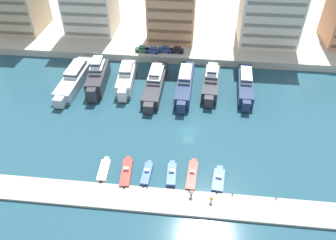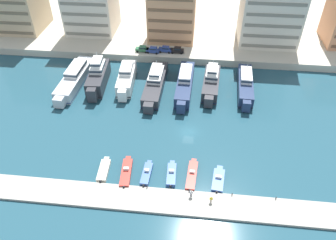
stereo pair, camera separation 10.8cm
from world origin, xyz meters
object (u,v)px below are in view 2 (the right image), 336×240
(yacht_silver_far_left, at_px, (75,78))
(yacht_charcoal_left, at_px, (98,76))
(motorboat_cream_far_left, at_px, (104,170))
(motorboat_blue_center_right, at_px, (218,180))
(motorboat_blue_center_left, at_px, (171,174))
(car_green_far_left, at_px, (142,49))
(yacht_navy_mid_right, at_px, (245,85))
(motorboat_red_center, at_px, (192,175))
(yacht_navy_center, at_px, (185,84))
(pedestrian_mid_deck, at_px, (211,199))
(motorboat_red_left, at_px, (126,172))
(yacht_charcoal_center_left, at_px, (155,83))
(car_blue_left, at_px, (153,50))
(pedestrian_near_edge, at_px, (191,193))
(yacht_white_mid_left, at_px, (126,78))
(car_black_center_left, at_px, (177,50))
(motorboat_blue_mid_left, at_px, (147,174))
(car_blue_mid_left, at_px, (165,49))
(yacht_charcoal_center_right, at_px, (211,82))

(yacht_silver_far_left, xyz_separation_m, yacht_charcoal_left, (6.69, 0.01, 0.88))
(motorboat_cream_far_left, xyz_separation_m, motorboat_blue_center_right, (23.27, -0.07, 0.03))
(motorboat_blue_center_left, distance_m, car_green_far_left, 48.50)
(yacht_navy_mid_right, xyz_separation_m, motorboat_red_center, (-12.69, -31.69, -1.48))
(yacht_navy_center, relative_size, pedestrian_mid_deck, 13.70)
(motorboat_red_left, height_order, car_green_far_left, car_green_far_left)
(pedestrian_mid_deck, bearing_deg, yacht_charcoal_center_left, 113.03)
(yacht_navy_center, distance_m, car_blue_left, 19.12)
(car_green_far_left, xyz_separation_m, pedestrian_mid_deck, (21.56, -52.39, -1.77))
(pedestrian_near_edge, bearing_deg, yacht_navy_mid_right, 71.12)
(yacht_silver_far_left, xyz_separation_m, yacht_white_mid_left, (14.41, 0.95, 0.34))
(motorboat_blue_center_left, bearing_deg, car_black_center_left, 93.48)
(yacht_charcoal_left, height_order, yacht_white_mid_left, yacht_charcoal_left)
(motorboat_blue_mid_left, bearing_deg, car_blue_left, 96.47)
(motorboat_red_center, height_order, car_blue_mid_left, car_blue_mid_left)
(yacht_silver_far_left, distance_m, pedestrian_mid_deck, 52.52)
(motorboat_blue_mid_left, distance_m, car_green_far_left, 47.83)
(motorboat_blue_center_right, bearing_deg, car_black_center_left, 104.51)
(yacht_navy_center, height_order, car_blue_left, yacht_navy_center)
(yacht_charcoal_center_left, distance_m, car_blue_mid_left, 16.81)
(motorboat_red_center, xyz_separation_m, pedestrian_mid_deck, (3.83, -6.12, 0.97))
(motorboat_blue_center_left, relative_size, motorboat_red_center, 0.80)
(motorboat_blue_center_left, distance_m, pedestrian_near_edge, 6.61)
(car_blue_left, bearing_deg, motorboat_blue_center_left, -77.48)
(yacht_charcoal_left, relative_size, yacht_charcoal_center_right, 0.97)
(motorboat_cream_far_left, distance_m, car_black_center_left, 48.63)
(motorboat_blue_center_left, bearing_deg, yacht_silver_far_left, 134.57)
(motorboat_blue_center_left, distance_m, motorboat_blue_center_right, 9.41)
(motorboat_red_left, xyz_separation_m, motorboat_blue_center_left, (9.19, 0.44, 0.04))
(yacht_charcoal_center_right, height_order, car_green_far_left, yacht_charcoal_center_right)
(pedestrian_near_edge, bearing_deg, motorboat_blue_center_right, 41.26)
(yacht_charcoal_center_right, xyz_separation_m, car_black_center_left, (-10.52, 15.13, 0.96))
(car_blue_mid_left, bearing_deg, motorboat_blue_center_left, -82.04)
(yacht_charcoal_center_left, relative_size, motorboat_blue_mid_left, 3.35)
(yacht_silver_far_left, bearing_deg, car_blue_mid_left, 35.33)
(pedestrian_mid_deck, bearing_deg, motorboat_cream_far_left, 165.73)
(yacht_silver_far_left, xyz_separation_m, yacht_charcoal_center_left, (22.54, -0.16, 0.12))
(yacht_white_mid_left, xyz_separation_m, motorboat_blue_center_right, (24.96, -31.81, -1.69))
(yacht_white_mid_left, height_order, yacht_charcoal_center_left, yacht_charcoal_center_left)
(yacht_silver_far_left, distance_m, car_blue_mid_left, 28.71)
(yacht_silver_far_left, xyz_separation_m, yacht_navy_center, (30.57, 0.01, 0.27))
(motorboat_blue_center_left, xyz_separation_m, car_blue_left, (-10.25, 46.14, 2.71))
(pedestrian_mid_deck, bearing_deg, motorboat_blue_center_left, 143.36)
(motorboat_red_left, height_order, car_black_center_left, car_black_center_left)
(yacht_white_mid_left, height_order, pedestrian_near_edge, yacht_white_mid_left)
(yacht_charcoal_center_left, height_order, motorboat_blue_center_left, yacht_charcoal_center_left)
(yacht_charcoal_left, height_order, yacht_navy_mid_right, yacht_charcoal_left)
(car_blue_left, bearing_deg, motorboat_cream_far_left, -94.46)
(motorboat_red_left, xyz_separation_m, car_blue_left, (-1.06, 46.58, 2.74))
(yacht_charcoal_center_right, bearing_deg, yacht_navy_mid_right, 0.64)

